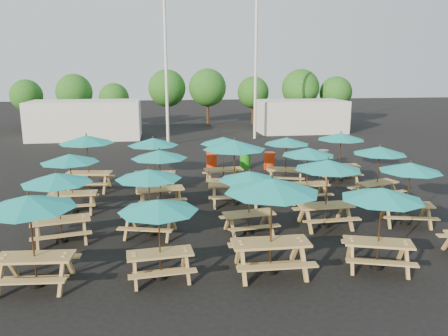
{
  "coord_description": "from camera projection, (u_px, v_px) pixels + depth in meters",
  "views": [
    {
      "loc": [
        -2.59,
        -15.8,
        5.05
      ],
      "look_at": [
        0.0,
        1.5,
        1.1
      ],
      "focal_mm": 35.0,
      "sensor_mm": 36.0,
      "label": 1
    }
  ],
  "objects": [
    {
      "name": "waste_bin_0",
      "position": [
        212.0,
        160.0,
        22.64
      ],
      "size": [
        0.56,
        0.56,
        0.9
      ],
      "primitive_type": "cylinder",
      "color": "red",
      "rests_on": "ground"
    },
    {
      "name": "ground",
      "position": [
        230.0,
        204.0,
        16.73
      ],
      "size": [
        120.0,
        120.0,
        0.0
      ],
      "primitive_type": "plane",
      "color": "black",
      "rests_on": "ground"
    },
    {
      "name": "waste_bin_1",
      "position": [
        245.0,
        159.0,
        22.86
      ],
      "size": [
        0.56,
        0.56,
        0.9
      ],
      "primitive_type": "cylinder",
      "color": "#1D8217",
      "rests_on": "ground"
    },
    {
      "name": "picnic_unit_12",
      "position": [
        382.0,
        198.0,
        10.96
      ],
      "size": [
        2.61,
        2.61,
        2.18
      ],
      "rotation": [
        0.0,
        0.0,
        -0.32
      ],
      "color": "tan",
      "rests_on": "ground"
    },
    {
      "name": "picnic_unit_18",
      "position": [
        380.0,
        153.0,
        16.93
      ],
      "size": [
        2.59,
        2.59,
        2.17
      ],
      "rotation": [
        0.0,
        0.0,
        0.32
      ],
      "color": "tan",
      "rests_on": "ground"
    },
    {
      "name": "picnic_unit_11",
      "position": [
        223.0,
        143.0,
        19.25
      ],
      "size": [
        2.18,
        2.18,
        2.17
      ],
      "rotation": [
        0.0,
        0.0,
        0.06
      ],
      "color": "tan",
      "rests_on": "ground"
    },
    {
      "name": "picnic_unit_1",
      "position": [
        57.0,
        182.0,
        12.69
      ],
      "size": [
        2.41,
        2.41,
        2.15
      ],
      "rotation": [
        0.0,
        0.0,
        0.21
      ],
      "color": "tan",
      "rests_on": "ground"
    },
    {
      "name": "tree_6",
      "position": [
        301.0,
        88.0,
        39.54
      ],
      "size": [
        3.38,
        3.38,
        5.13
      ],
      "color": "#382314",
      "rests_on": "ground"
    },
    {
      "name": "picnic_unit_10",
      "position": [
        234.0,
        148.0,
        16.29
      ],
      "size": [
        2.62,
        2.62,
        2.52
      ],
      "rotation": [
        0.0,
        0.0,
        -0.1
      ],
      "color": "tan",
      "rests_on": "ground"
    },
    {
      "name": "tree_4",
      "position": [
        208.0,
        88.0,
        39.64
      ],
      "size": [
        3.41,
        3.41,
        5.17
      ],
      "color": "#382314",
      "rests_on": "ground"
    },
    {
      "name": "picnic_unit_14",
      "position": [
        308.0,
        154.0,
        16.76
      ],
      "size": [
        2.06,
        2.06,
        2.15
      ],
      "rotation": [
        0.0,
        0.0,
        -0.01
      ],
      "color": "tan",
      "rests_on": "ground"
    },
    {
      "name": "picnic_unit_13",
      "position": [
        328.0,
        168.0,
        13.94
      ],
      "size": [
        2.22,
        2.22,
        2.27
      ],
      "rotation": [
        0.0,
        0.0,
        0.03
      ],
      "color": "tan",
      "rests_on": "ground"
    },
    {
      "name": "event_tent_1",
      "position": [
        300.0,
        116.0,
        36.07
      ],
      "size": [
        7.0,
        4.0,
        2.6
      ],
      "primitive_type": "cube",
      "color": "silver",
      "rests_on": "ground"
    },
    {
      "name": "waste_bin_2",
      "position": [
        269.0,
        161.0,
        22.51
      ],
      "size": [
        0.56,
        0.56,
        0.9
      ],
      "primitive_type": "cylinder",
      "color": "red",
      "rests_on": "ground"
    },
    {
      "name": "picnic_unit_5",
      "position": [
        149.0,
        177.0,
        13.21
      ],
      "size": [
        2.49,
        2.49,
        2.14
      ],
      "rotation": [
        0.0,
        0.0,
        -0.27
      ],
      "color": "tan",
      "rests_on": "ground"
    },
    {
      "name": "picnic_unit_19",
      "position": [
        341.0,
        139.0,
        19.86
      ],
      "size": [
        2.34,
        2.34,
        2.27
      ],
      "rotation": [
        0.0,
        0.0,
        -0.09
      ],
      "color": "tan",
      "rests_on": "ground"
    },
    {
      "name": "picnic_unit_0",
      "position": [
        29.0,
        207.0,
        10.0
      ],
      "size": [
        2.33,
        2.33,
        2.27
      ],
      "rotation": [
        0.0,
        0.0,
        -0.08
      ],
      "color": "tan",
      "rests_on": "ground"
    },
    {
      "name": "tree_0",
      "position": [
        26.0,
        95.0,
        38.43
      ],
      "size": [
        2.8,
        2.8,
        4.24
      ],
      "color": "#382314",
      "rests_on": "ground"
    },
    {
      "name": "waste_bin_3",
      "position": [
        323.0,
        158.0,
        23.12
      ],
      "size": [
        0.56,
        0.56,
        0.9
      ],
      "primitive_type": "cylinder",
      "color": "gray",
      "rests_on": "ground"
    },
    {
      "name": "event_tent_0",
      "position": [
        86.0,
        120.0,
        32.63
      ],
      "size": [
        8.0,
        4.0,
        2.8
      ],
      "primitive_type": "cube",
      "color": "silver",
      "rests_on": "ground"
    },
    {
      "name": "tree_2",
      "position": [
        114.0,
        98.0,
        38.04
      ],
      "size": [
        2.59,
        2.59,
        3.93
      ],
      "color": "#382314",
      "rests_on": "ground"
    },
    {
      "name": "picnic_unit_2",
      "position": [
        70.0,
        161.0,
        15.43
      ],
      "size": [
        2.09,
        2.09,
        2.16
      ],
      "rotation": [
        0.0,
        0.0,
        0.02
      ],
      "color": "tan",
      "rests_on": "ground"
    },
    {
      "name": "picnic_unit_9",
      "position": [
        249.0,
        179.0,
        13.41
      ],
      "size": [
        2.16,
        2.16,
        2.03
      ],
      "rotation": [
        0.0,
        0.0,
        0.13
      ],
      "color": "tan",
      "rests_on": "ground"
    },
    {
      "name": "tree_7",
      "position": [
        336.0,
        93.0,
        40.15
      ],
      "size": [
        2.95,
        2.95,
        4.48
      ],
      "color": "#382314",
      "rests_on": "ground"
    },
    {
      "name": "picnic_unit_15",
      "position": [
        287.0,
        143.0,
        19.35
      ],
      "size": [
        2.55,
        2.55,
        2.14
      ],
      "rotation": [
        0.0,
        0.0,
        -0.31
      ],
      "color": "tan",
      "rests_on": "ground"
    },
    {
      "name": "tree_5",
      "position": [
        253.0,
        92.0,
        40.77
      ],
      "size": [
        2.94,
        2.94,
        4.45
      ],
      "color": "#382314",
      "rests_on": "ground"
    },
    {
      "name": "picnic_unit_17",
      "position": [
        410.0,
        170.0,
        14.21
      ],
      "size": [
        2.43,
        2.43,
        2.12
      ],
      "rotation": [
        0.0,
        0.0,
        -0.24
      ],
      "color": "tan",
      "rests_on": "ground"
    },
    {
      "name": "mast_1",
      "position": [
        256.0,
        56.0,
        31.49
      ],
      "size": [
        0.2,
        0.2,
        12.0
      ],
      "primitive_type": "cylinder",
      "color": "silver",
      "rests_on": "ground"
    },
    {
      "name": "picnic_unit_7",
      "position": [
        153.0,
        144.0,
        18.41
      ],
      "size": [
        2.35,
        2.35,
        2.26
      ],
      "rotation": [
        0.0,
        0.0,
        -0.1
      ],
      "color": "tan",
      "rests_on": "ground"
    },
    {
      "name": "picnic_unit_6",
      "position": [
        159.0,
        157.0,
        16.01
      ],
      "size": [
        2.33,
        2.33,
        2.2
      ],
      "rotation": [
        0.0,
        0.0,
        0.13
      ],
      "color": "tan",
      "rests_on": "ground"
    },
    {
      "name": "picnic_unit_4",
      "position": [
        159.0,
        209.0,
        10.43
      ],
      "size": [
        2.12,
        2.12,
        2.05
      ],
      "rotation": [
        0.0,
        0.0,
        0.09
      ],
      "color": "tan",
      "rests_on": "ground"
    },
    {
      "name": "picnic_unit_8",
      "position": [
        272.0,
        190.0,
        10.66
      ],
      "size": [
        2.4,
        2.4,
        2.49
      ],
      "rotation": [
        0.0,
        0.0,
        -0.02
      ],
      "color": "tan",
      "rests_on": "ground"
    },
    {
      "name": "tree_3",
      "position": [
        167.0,
        88.0,
        39.57
      ],
      "size": [
        3.36,
        3.36,
        5.09
      ],
      "color": "#382314",
      "rests_on": "ground"
    },
    {
      "name": "tree_1",
      "position": [
        74.0,
        92.0,
        37.68
      ],
      "size": [
        3.11,
        3.11,
        4.72
      ],
      "color": "#382314",
      "rests_on": "ground"
    },
    {
      "name": "mast_0",
      "position": [
        166.0,
        55.0,
        28.62
      ],
      "size": [
        0.2,
        0.2,
        12.0
      ],
      "primitive_type": "cylinder",
      "color": "silver",
      "rests_on": "ground"
    },
    {
      "name": "picnic_unit_3",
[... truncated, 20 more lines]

